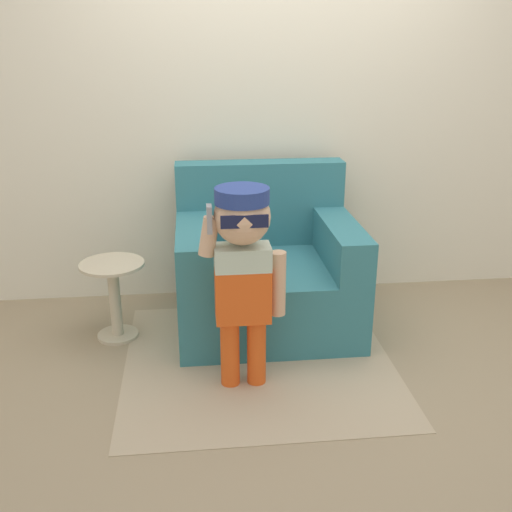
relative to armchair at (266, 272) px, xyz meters
The scene contains 6 objects.
ground_plane 0.41m from the armchair, 59.58° to the right, with size 10.00×10.00×0.00m, color #998466.
wall_back 1.11m from the armchair, 77.29° to the left, with size 10.00×0.05×2.60m.
armchair is the anchor object (origin of this frame).
person_child 0.81m from the armchair, 105.99° to the right, with size 0.43×0.32×1.04m.
side_table 0.91m from the armchair, behind, with size 0.37×0.37×0.47m.
rug 0.60m from the armchair, 101.66° to the right, with size 1.46×1.45×0.01m.
Camera 1 is at (-0.55, -3.17, 1.71)m, focal length 42.00 mm.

